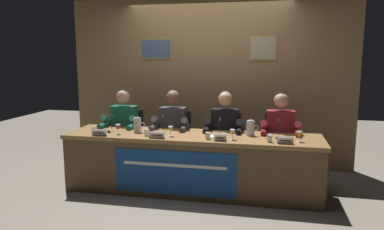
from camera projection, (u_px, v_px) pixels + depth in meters
name	position (u px, v px, depth m)	size (l,w,h in m)	color
ground_plane	(192.00, 190.00, 4.71)	(12.00, 12.00, 0.00)	gray
wall_back_panelled	(208.00, 82.00, 5.71)	(4.42, 0.14, 2.60)	#937047
conference_table	(190.00, 154.00, 4.53)	(3.22, 0.77, 0.73)	olive
chair_far_left	(128.00, 142.00, 5.41)	(0.44, 0.44, 0.92)	black
panelist_far_left	(122.00, 126.00, 5.17)	(0.51, 0.48, 1.24)	black
nameplate_far_left	(99.00, 132.00, 4.52)	(0.20, 0.06, 0.08)	white
juice_glass_far_left	(118.00, 127.00, 4.62)	(0.06, 0.06, 0.12)	white
water_cup_far_left	(94.00, 130.00, 4.66)	(0.06, 0.06, 0.08)	silver
microphone_far_left	(109.00, 126.00, 4.75)	(0.06, 0.17, 0.22)	black
chair_center_left	(175.00, 144.00, 5.26)	(0.44, 0.44, 0.92)	black
panelist_center_left	(172.00, 128.00, 5.03)	(0.51, 0.48, 1.24)	black
nameplate_center_left	(157.00, 135.00, 4.38)	(0.20, 0.06, 0.08)	white
juice_glass_center_left	(171.00, 129.00, 4.49)	(0.06, 0.06, 0.12)	white
water_cup_center_left	(147.00, 133.00, 4.50)	(0.06, 0.06, 0.08)	silver
microphone_center_left	(161.00, 127.00, 4.68)	(0.06, 0.17, 0.22)	black
chair_center_right	(226.00, 147.00, 5.11)	(0.44, 0.44, 0.92)	black
panelist_center_right	(224.00, 130.00, 4.88)	(0.51, 0.48, 1.24)	black
nameplate_center_right	(220.00, 138.00, 4.24)	(0.15, 0.06, 0.08)	white
juice_glass_center_right	(232.00, 133.00, 4.30)	(0.06, 0.06, 0.12)	white
water_cup_center_right	(208.00, 136.00, 4.33)	(0.06, 0.06, 0.08)	silver
microphone_center_right	(219.00, 130.00, 4.49)	(0.06, 0.17, 0.22)	black
chair_far_right	(279.00, 150.00, 4.97)	(0.44, 0.44, 0.92)	black
panelist_far_right	(280.00, 133.00, 4.73)	(0.51, 0.48, 1.24)	black
nameplate_far_right	(285.00, 140.00, 4.10)	(0.18, 0.06, 0.08)	white
juice_glass_far_right	(300.00, 134.00, 4.20)	(0.06, 0.06, 0.12)	white
water_cup_far_right	(270.00, 139.00, 4.19)	(0.06, 0.06, 0.08)	silver
microphone_far_right	(278.00, 132.00, 4.38)	(0.06, 0.17, 0.22)	black
water_pitcher_left_side	(137.00, 125.00, 4.72)	(0.15, 0.10, 0.21)	silver
water_pitcher_right_side	(251.00, 128.00, 4.52)	(0.15, 0.10, 0.21)	silver
document_stack_center_right	(216.00, 137.00, 4.45)	(0.23, 0.18, 0.01)	white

